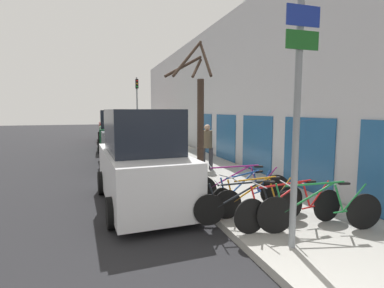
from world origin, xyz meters
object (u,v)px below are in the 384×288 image
Objects in this scene: bicycle_0 at (320,210)px; bicycle_2 at (249,205)px; parked_car_3 at (111,127)px; bicycle_3 at (260,199)px; parked_car_2 at (115,132)px; pedestrian_near at (207,144)px; traffic_light at (137,101)px; bicycle_1 at (291,207)px; parked_car_1 at (125,141)px; signpost at (297,114)px; street_tree at (199,119)px; bicycle_4 at (247,193)px; bicycle_5 at (240,187)px; parked_car_0 at (142,163)px.

bicycle_2 is at bearing 64.18° from bicycle_0.
parked_car_3 reaches higher than bicycle_2.
bicycle_3 is 13.25m from parked_car_2.
traffic_light is at bearing -79.46° from pedestrian_near.
bicycle_1 is 8.68m from parked_car_1.
parked_car_3 is (-2.11, 18.68, 0.52)m from bicycle_3.
parked_car_2 is (-1.74, 13.36, 0.54)m from bicycle_2.
bicycle_2 is (-0.14, 1.17, -1.79)m from signpost.
bicycle_1 is (0.49, 0.72, -1.77)m from signpost.
parked_car_1 reaches higher than bicycle_1.
bicycle_3 is at bearing -76.36° from parked_car_1.
bicycle_0 is at bearing -76.74° from street_tree.
bicycle_2 is 0.50m from bicycle_3.
pedestrian_near is (0.45, 5.71, 0.59)m from bicycle_1.
parked_car_1 is 1.11× the size of street_tree.
signpost is at bearing -80.29° from parked_car_1.
bicycle_4 is 0.45× the size of parked_car_1.
bicycle_2 is 0.93× the size of bicycle_5.
bicycle_2 is 1.32× the size of pedestrian_near.
bicycle_3 is 0.98× the size of bicycle_4.
signpost is 20.27m from parked_car_3.
bicycle_5 reaches higher than bicycle_4.
bicycle_3 is 0.44× the size of parked_car_1.
parked_car_0 is 1.00× the size of parked_car_2.
bicycle_0 is 14.42m from parked_car_2.
bicycle_4 is at bearing -88.62° from traffic_light.
bicycle_2 is at bearing -85.26° from parked_car_3.
traffic_light is at bearing 90.57° from signpost.
signpost reaches higher than bicycle_1.
signpost is 4.10m from parked_car_0.
parked_car_0 is at bearing 51.47° from bicycle_3.
pedestrian_near is at bearing -78.87° from parked_car_3.
traffic_light is (-0.10, 13.04, 0.91)m from street_tree.
bicycle_5 is at bearing -88.48° from traffic_light.
parked_car_2 is at bearing 100.19° from street_tree.
parked_car_0 is 1.03× the size of street_tree.
signpost is 2.14m from bicycle_2.
bicycle_2 is at bearing 135.93° from bicycle_4.
bicycle_1 is 0.56× the size of parked_car_2.
bicycle_1 reaches higher than bicycle_2.
parked_car_1 is (-2.09, 7.60, 0.54)m from bicycle_3.
signpost is at bearing 143.47° from bicycle_1.
bicycle_3 is at bearing -83.70° from street_tree.
bicycle_5 is 4.20m from pedestrian_near.
bicycle_0 is 0.54× the size of parked_car_3.
bicycle_5 is at bearing 6.79° from bicycle_1.
parked_car_2 is 8.58m from pedestrian_near.
bicycle_5 is at bearing -29.14° from parked_car_0.
parked_car_0 reaches higher than bicycle_0.
signpost is at bearing 154.22° from bicycle_4.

